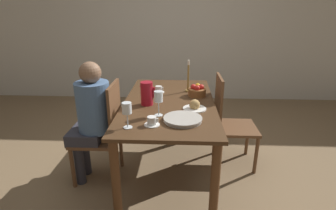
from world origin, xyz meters
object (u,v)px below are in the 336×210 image
red_pitcher (147,93)px  wine_glass_water (158,98)px  bread_plate (195,106)px  person_seated (91,114)px  serving_tray (183,119)px  teacup_near_person (152,122)px  chair_person_side (104,131)px  chair_opposite (229,121)px  wine_glass_juice (127,110)px  candlestick_tall (188,79)px  fruit_bowl (197,91)px  teacup_across (159,90)px

red_pitcher → wine_glass_water: (0.13, -0.26, 0.05)m
wine_glass_water → bread_plate: 0.37m
person_seated → serving_tray: size_ratio=3.78×
serving_tray → teacup_near_person: bearing=-159.1°
wine_glass_water → bread_plate: bearing=27.1°
chair_person_side → chair_opposite: (1.22, 0.30, 0.00)m
person_seated → chair_opposite: bearing=-75.6°
wine_glass_juice → person_seated: bearing=136.0°
serving_tray → candlestick_tall: size_ratio=0.91×
chair_person_side → serving_tray: chair_person_side is taller
red_pitcher → bread_plate: (0.43, -0.10, -0.08)m
red_pitcher → serving_tray: red_pitcher is taller
wine_glass_juice → chair_opposite: bearing=39.8°
wine_glass_water → serving_tray: wine_glass_water is taller
red_pitcher → wine_glass_juice: bearing=-99.3°
bread_plate → candlestick_tall: candlestick_tall is taller
chair_person_side → fruit_bowl: size_ratio=5.40×
red_pitcher → teacup_across: (0.08, 0.38, -0.08)m
person_seated → teacup_across: size_ratio=9.70×
wine_glass_water → wine_glass_juice: size_ratio=1.06×
wine_glass_juice → bread_plate: 0.67m
wine_glass_juice → candlestick_tall: size_ratio=0.59×
red_pitcher → fruit_bowl: 0.56m
wine_glass_water → teacup_near_person: wine_glass_water is taller
serving_tray → fruit_bowl: (0.15, 0.64, 0.04)m
teacup_near_person → fruit_bowl: 0.83m
wine_glass_juice → bread_plate: wine_glass_juice is taller
chair_person_side → serving_tray: bearing=-112.0°
wine_glass_water → teacup_across: wine_glass_water is taller
person_seated → wine_glass_juice: person_seated is taller
wine_glass_juice → teacup_near_person: 0.22m
chair_opposite → candlestick_tall: (-0.42, 0.19, 0.38)m
teacup_across → serving_tray: bearing=-71.4°
person_seated → red_pitcher: bearing=-78.7°
bread_plate → chair_person_side: bearing=177.5°
chair_person_side → person_seated: 0.21m
red_pitcher → bread_plate: bearing=-13.3°
person_seated → serving_tray: bearing=-107.6°
serving_tray → candlestick_tall: bearing=85.7°
red_pitcher → teacup_across: 0.39m
teacup_across → bread_plate: (0.36, -0.48, -0.00)m
chair_person_side → candlestick_tall: size_ratio=2.84×
wine_glass_water → wine_glass_juice: wine_glass_water is taller
teacup_across → bread_plate: bread_plate is taller
teacup_near_person → serving_tray: 0.25m
person_seated → bread_plate: size_ratio=5.64×
chair_opposite → fruit_bowl: chair_opposite is taller
wine_glass_juice → candlestick_tall: bearing=63.2°
wine_glass_water → teacup_near_person: size_ratio=1.76×
red_pitcher → wine_glass_juice: 0.51m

